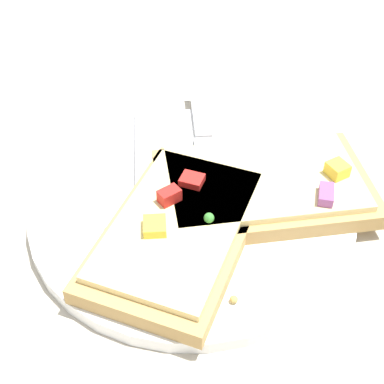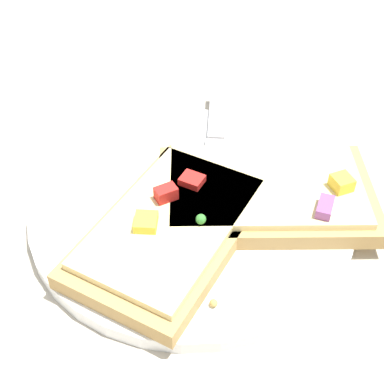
{
  "view_description": "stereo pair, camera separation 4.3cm",
  "coord_description": "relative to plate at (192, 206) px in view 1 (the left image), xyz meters",
  "views": [
    {
      "loc": [
        0.24,
        0.2,
        0.32
      ],
      "look_at": [
        0.0,
        0.0,
        0.02
      ],
      "focal_mm": 50.0,
      "sensor_mm": 36.0,
      "label": 1
    },
    {
      "loc": [
        0.21,
        0.24,
        0.32
      ],
      "look_at": [
        0.0,
        0.0,
        0.02
      ],
      "focal_mm": 50.0,
      "sensor_mm": 36.0,
      "label": 2
    }
  ],
  "objects": [
    {
      "name": "ground_plane",
      "position": [
        0.0,
        0.0,
        -0.01
      ],
      "size": [
        4.0,
        4.0,
        0.0
      ],
      "primitive_type": "plane",
      "color": "#BCB29E"
    },
    {
      "name": "knife",
      "position": [
        -0.06,
        -0.04,
        0.01
      ],
      "size": [
        0.17,
        0.17,
        0.01
      ],
      "rotation": [
        0.0,
        0.0,
        7.06
      ],
      "color": "#B7B7BC",
      "rests_on": "plate"
    },
    {
      "name": "pizza_slice_main",
      "position": [
        0.04,
        0.02,
        0.02
      ],
      "size": [
        0.19,
        0.15,
        0.03
      ],
      "rotation": [
        0.0,
        0.0,
        3.48
      ],
      "color": "tan",
      "rests_on": "plate"
    },
    {
      "name": "fork",
      "position": [
        0.02,
        -0.04,
        0.01
      ],
      "size": [
        0.16,
        0.16,
        0.01
      ],
      "rotation": [
        0.0,
        0.0,
        7.07
      ],
      "color": "#B7B7BC",
      "rests_on": "plate"
    },
    {
      "name": "pizza_slice_corner",
      "position": [
        -0.05,
        0.04,
        0.02
      ],
      "size": [
        0.2,
        0.2,
        0.03
      ],
      "rotation": [
        0.0,
        0.0,
        2.42
      ],
      "color": "tan",
      "rests_on": "plate"
    },
    {
      "name": "plate",
      "position": [
        0.0,
        0.0,
        0.0
      ],
      "size": [
        0.27,
        0.27,
        0.01
      ],
      "color": "white",
      "rests_on": "ground"
    },
    {
      "name": "crumb_scatter",
      "position": [
        -0.05,
        0.02,
        0.01
      ],
      "size": [
        0.17,
        0.12,
        0.01
      ],
      "color": "#A6984C",
      "rests_on": "plate"
    }
  ]
}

